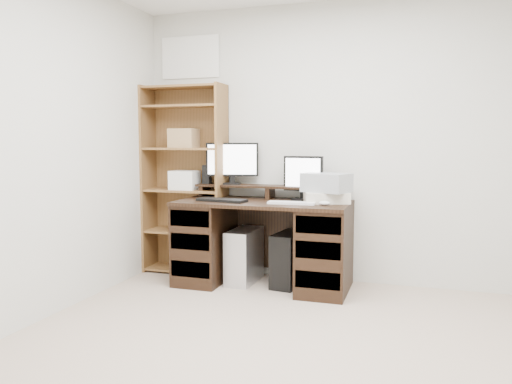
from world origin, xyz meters
The scene contains 14 objects.
room centered at (0.00, 0.00, 1.25)m, with size 3.54×4.04×2.54m.
desk centered at (-0.50, 1.64, 0.39)m, with size 1.50×0.70×0.75m.
riser_shelf centered at (-0.50, 1.85, 0.84)m, with size 1.40×0.22×0.12m.
monitor_wide centered at (-0.87, 1.87, 1.09)m, with size 0.48×0.17×0.39m.
monitor_small centered at (-0.19, 1.82, 0.96)m, with size 0.36×0.15×0.39m.
speaker centered at (-1.12, 1.83, 0.96)m, with size 0.07×0.07×0.18m, color black.
keyboard_black centered at (-0.83, 1.50, 0.76)m, with size 0.44×0.15×0.02m, color black.
keyboard_white centered at (-0.22, 1.52, 0.76)m, with size 0.40×0.12×0.02m, color silver.
mouse centered at (0.06, 1.51, 0.77)m, with size 0.09×0.06×0.04m, color silver.
printer centered at (0.04, 1.70, 0.80)m, with size 0.37×0.27×0.09m, color beige.
basket centered at (0.04, 1.70, 0.92)m, with size 0.37×0.26×0.16m, color #979CA1.
tower_silver centered at (-0.69, 1.69, 0.24)m, with size 0.21×0.48×0.48m, color silver.
tower_black centered at (-0.28, 1.72, 0.23)m, with size 0.26×0.49×0.47m.
bookshelf centered at (-1.35, 1.86, 0.92)m, with size 0.80×0.30×1.80m.
Camera 1 is at (0.77, -2.49, 1.26)m, focal length 35.00 mm.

